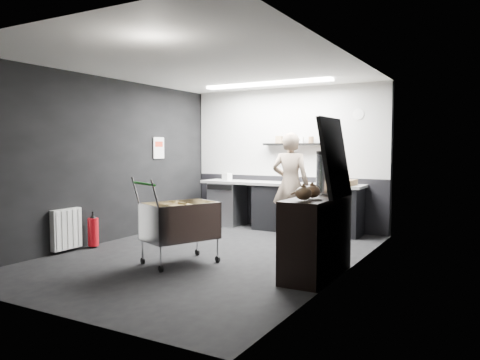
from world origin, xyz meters
The scene contains 22 objects.
floor centered at (0.00, 0.00, 0.00)m, with size 5.50×5.50×0.00m, color black.
ceiling centered at (0.00, 0.00, 2.70)m, with size 5.50×5.50×0.00m, color silver.
wall_back centered at (0.00, 2.75, 1.35)m, with size 5.50×5.50×0.00m, color black.
wall_front centered at (0.00, -2.75, 1.35)m, with size 5.50×5.50×0.00m, color black.
wall_left centered at (-2.00, 0.00, 1.35)m, with size 5.50×5.50×0.00m, color black.
wall_right centered at (2.00, 0.00, 1.35)m, with size 5.50×5.50×0.00m, color black.
kitchen_wall_panel centered at (0.00, 2.73, 1.85)m, with size 3.95×0.02×1.70m, color silver.
dado_panel centered at (0.00, 2.73, 0.50)m, with size 3.95×0.02×1.00m, color black.
floating_shelf centered at (0.20, 2.62, 1.62)m, with size 1.20×0.22×0.04m, color black.
wall_clock centered at (1.40, 2.72, 2.15)m, with size 0.20×0.20×0.03m, color white.
poster centered at (-1.98, 1.30, 1.55)m, with size 0.02×0.30×0.40m, color white.
poster_red_band centered at (-1.98, 1.30, 1.62)m, with size 0.01×0.22×0.10m, color red.
radiator centered at (-1.94, -0.90, 0.35)m, with size 0.10×0.50×0.60m, color white.
ceiling_strip centered at (0.00, 1.85, 2.67)m, with size 2.40×0.20×0.04m, color white.
prep_counter centered at (0.14, 2.42, 0.46)m, with size 3.20×0.61×0.90m.
person centered at (0.42, 1.97, 0.91)m, with size 0.66×0.44×1.82m, color beige.
shopping_cart centered at (-0.07, -0.60, 0.53)m, with size 0.98×1.24×1.12m.
sideboard centered at (1.75, -0.26, 0.61)m, with size 0.55×1.28×1.92m.
fire_extinguisher centered at (-1.85, -0.46, 0.26)m, with size 0.16×0.16×0.54m.
cardboard_box centered at (1.20, 2.37, 0.95)m, with size 0.49×0.37×0.10m, color #A58258.
pink_tub centered at (0.25, 2.42, 1.01)m, with size 0.22×0.22×0.22m, color white.
white_container centered at (-1.12, 2.37, 0.97)m, with size 0.17×0.13×0.15m, color white.
Camera 1 is at (3.69, -5.60, 1.56)m, focal length 35.00 mm.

